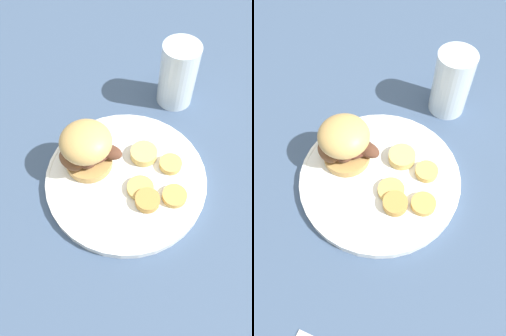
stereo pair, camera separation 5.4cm
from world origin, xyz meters
The scene contains 9 objects.
ground_plane centered at (0.00, 0.00, 0.00)m, with size 4.00×4.00×0.00m, color #3D5170.
dinner_plate centered at (0.00, 0.00, 0.01)m, with size 0.28×0.28×0.02m.
sandwich centered at (-0.06, -0.03, 0.06)m, with size 0.09×0.10×0.09m.
potato_round_0 centered at (0.04, 0.07, 0.02)m, with size 0.04×0.04×0.01m, color tan.
potato_round_1 centered at (0.04, 0.00, 0.02)m, with size 0.04×0.04×0.01m, color tan.
potato_round_2 centered at (-0.01, 0.05, 0.03)m, with size 0.05×0.05×0.02m, color #DBB766.
potato_round_3 centered at (0.08, 0.03, 0.02)m, with size 0.04×0.04×0.01m, color tan.
potato_round_4 centered at (0.06, -0.01, 0.03)m, with size 0.04×0.04×0.01m, color #BC8942.
drinking_glass centered at (-0.08, 0.21, 0.07)m, with size 0.07×0.07×0.13m.
Camera 2 is at (0.24, -0.15, 0.51)m, focal length 35.00 mm.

